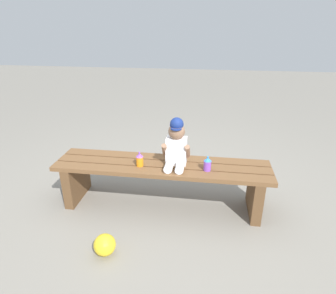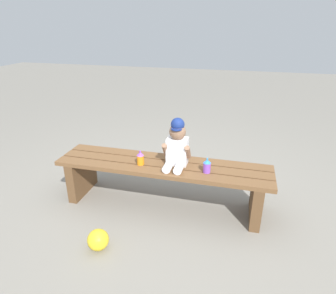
{
  "view_description": "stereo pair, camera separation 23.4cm",
  "coord_description": "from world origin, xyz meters",
  "px_view_note": "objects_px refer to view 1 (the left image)",
  "views": [
    {
      "loc": [
        0.37,
        -2.18,
        1.52
      ],
      "look_at": [
        0.06,
        -0.05,
        0.58
      ],
      "focal_mm": 31.18,
      "sensor_mm": 36.0,
      "label": 1
    },
    {
      "loc": [
        0.6,
        -2.13,
        1.52
      ],
      "look_at": [
        0.06,
        -0.05,
        0.58
      ],
      "focal_mm": 31.18,
      "sensor_mm": 36.0,
      "label": 2
    }
  ],
  "objects_px": {
    "sippy_cup_right": "(207,164)",
    "toy_ball": "(105,245)",
    "park_bench": "(162,176)",
    "child_figure": "(176,145)",
    "sippy_cup_left": "(140,159)"
  },
  "relations": [
    {
      "from": "sippy_cup_left",
      "to": "toy_ball",
      "type": "relative_size",
      "value": 0.8
    },
    {
      "from": "park_bench",
      "to": "sippy_cup_left",
      "type": "distance_m",
      "value": 0.26
    },
    {
      "from": "child_figure",
      "to": "sippy_cup_left",
      "type": "xyz_separation_m",
      "value": [
        -0.3,
        -0.07,
        -0.12
      ]
    },
    {
      "from": "child_figure",
      "to": "sippy_cup_right",
      "type": "height_order",
      "value": "child_figure"
    },
    {
      "from": "sippy_cup_right",
      "to": "toy_ball",
      "type": "relative_size",
      "value": 0.8
    },
    {
      "from": "child_figure",
      "to": "sippy_cup_right",
      "type": "bearing_deg",
      "value": -15.48
    },
    {
      "from": "sippy_cup_right",
      "to": "toy_ball",
      "type": "xyz_separation_m",
      "value": [
        -0.68,
        -0.6,
        -0.38
      ]
    },
    {
      "from": "park_bench",
      "to": "toy_ball",
      "type": "xyz_separation_m",
      "value": [
        -0.3,
        -0.66,
        -0.21
      ]
    },
    {
      "from": "sippy_cup_left",
      "to": "sippy_cup_right",
      "type": "distance_m",
      "value": 0.56
    },
    {
      "from": "sippy_cup_left",
      "to": "sippy_cup_right",
      "type": "relative_size",
      "value": 1.0
    },
    {
      "from": "toy_ball",
      "to": "child_figure",
      "type": "bearing_deg",
      "value": 58.14
    },
    {
      "from": "park_bench",
      "to": "toy_ball",
      "type": "bearing_deg",
      "value": -114.34
    },
    {
      "from": "sippy_cup_left",
      "to": "sippy_cup_right",
      "type": "bearing_deg",
      "value": 0.0
    },
    {
      "from": "park_bench",
      "to": "sippy_cup_right",
      "type": "relative_size",
      "value": 14.69
    },
    {
      "from": "sippy_cup_right",
      "to": "toy_ball",
      "type": "distance_m",
      "value": 0.99
    }
  ]
}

